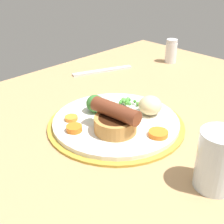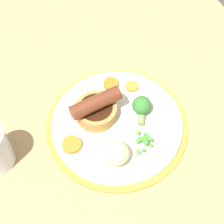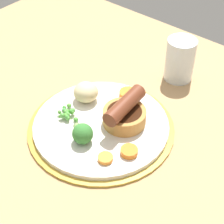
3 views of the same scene
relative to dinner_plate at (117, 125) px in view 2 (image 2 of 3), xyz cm
name	(u,v)px [view 2 (image 2 of 3)]	position (x,y,z in cm)	size (l,w,h in cm)	color
dining_table	(108,131)	(0.62, 1.60, -2.07)	(110.00, 80.00, 3.00)	tan
dinner_plate	(117,125)	(0.00, 0.00, 0.00)	(27.78, 27.78, 1.40)	#B79333
sausage_pudding	(96,109)	(3.20, 2.98, 3.17)	(8.09, 10.19, 5.76)	#BC8442
pea_pile	(144,140)	(-6.05, -2.76, 1.85)	(4.70, 4.23, 1.76)	#57AA39
broccoli_floret_near	(143,108)	(0.05, -5.45, 2.64)	(5.02, 4.15, 3.76)	#387A33
potato_chunk_0	(116,153)	(-6.78, 3.24, 2.80)	(4.94, 4.84, 3.94)	beige
carrot_slice_0	(111,84)	(8.72, -2.55, 1.36)	(3.05, 3.05, 1.06)	orange
carrot_slice_3	(72,145)	(-1.19, 9.77, 1.29)	(3.65, 3.65, 0.92)	orange
carrot_slice_6	(132,86)	(6.51, -6.25, 1.23)	(2.61, 2.61, 0.80)	orange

